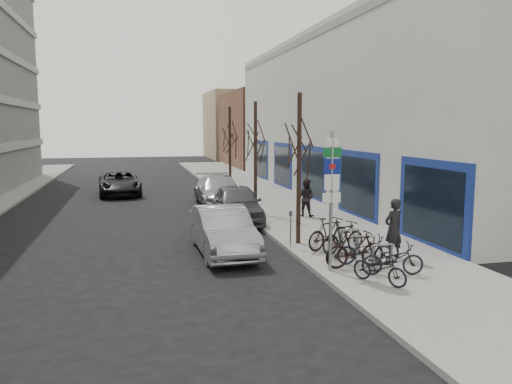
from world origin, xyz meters
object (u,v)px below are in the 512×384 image
bike_rack (365,246)px  tree_mid (255,131)px  tree_near (299,133)px  parked_car_mid (237,204)px  bike_far_curb (393,256)px  meter_mid (254,202)px  bike_mid_curb (365,247)px  pedestrian_near (393,229)px  bike_near_left (380,266)px  bike_mid_inner (343,237)px  meter_back (231,188)px  bike_near_right (355,249)px  parked_car_back (219,191)px  lane_car (120,183)px  meter_front (291,225)px  pedestrian_far (306,197)px  tree_far (230,130)px  bike_far_inner (329,233)px  parked_car_front (223,231)px  highway_sign_pole (331,192)px

bike_rack → tree_mid: bearing=97.3°
tree_near → parked_car_mid: bearing=103.2°
bike_rack → tree_near: tree_near is taller
tree_mid → bike_far_curb: bearing=-83.0°
meter_mid → bike_mid_curb: (1.52, -8.16, -0.24)m
pedestrian_near → bike_near_left: bearing=36.7°
pedestrian_near → bike_mid_inner: bearing=-55.4°
meter_back → bike_near_left: bearing=-86.0°
meter_mid → bike_mid_curb: meter_mid is taller
meter_mid → parked_car_mid: (-0.75, 0.12, -0.06)m
bike_near_right → parked_car_back: (-1.82, 13.45, 0.10)m
lane_car → meter_back: bearing=-44.8°
meter_mid → bike_near_left: (1.07, -9.97, -0.27)m
pedestrian_near → meter_back: bearing=-95.8°
meter_back → bike_far_curb: bearing=-83.1°
bike_mid_curb → bike_far_curb: (0.26, -1.20, 0.01)m
bike_near_right → lane_car: (-7.24, 19.28, 0.03)m
meter_front → pedestrian_far: (2.53, 5.59, 0.12)m
parked_car_mid → lane_car: (-5.42, 10.74, -0.10)m
meter_mid → tree_far: bearing=86.8°
bike_mid_curb → parked_car_mid: bearing=26.6°
meter_back → pedestrian_far: size_ratio=0.72×
bike_far_inner → parked_car_front: parked_car_front is taller
bike_mid_inner → pedestrian_far: 6.89m
meter_mid → bike_near_right: bearing=-82.7°
bike_near_left → tree_far: bearing=59.9°
bike_far_inner → bike_near_right: bearing=154.9°
tree_far → meter_back: bearing=-100.2°
meter_front → parked_car_front: parked_car_front is taller
bike_near_right → parked_car_mid: parked_car_mid is taller
meter_front → bike_near_left: size_ratio=0.79×
meter_back → bike_mid_curb: bearing=-83.6°
meter_back → bike_near_left: size_ratio=0.79×
tree_mid → bike_far_inner: size_ratio=2.91×
meter_mid → parked_car_back: bearing=98.5°
parked_car_mid → pedestrian_near: bearing=-61.7°
meter_mid → highway_sign_pole: bearing=-88.3°
meter_front → pedestrian_near: (2.72, -2.21, 0.20)m
bike_far_curb → pedestrian_near: 1.94m
bike_near_left → lane_car: (-7.24, 20.83, 0.11)m
bike_mid_curb → parked_car_mid: (-2.27, 8.28, 0.17)m
highway_sign_pole → meter_back: 14.10m
tree_mid → meter_back: (-0.45, 4.00, -3.19)m
tree_near → bike_mid_curb: size_ratio=3.16×
lane_car → pedestrian_far: size_ratio=3.07×
highway_sign_pole → meter_back: size_ratio=3.31×
parked_car_front → pedestrian_near: bearing=-27.2°
meter_mid → pedestrian_near: pedestrian_near is taller
tree_near → parked_car_mid: tree_near is taller
bike_mid_inner → bike_far_inner: 0.64m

